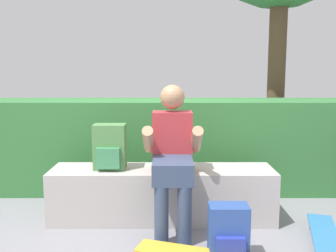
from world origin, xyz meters
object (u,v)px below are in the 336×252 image
bench_main (161,194)px  backpack_on_ground (227,233)px  skateboard_beside_bench (323,234)px  backpack_on_bench (108,148)px  person_skater (171,152)px

bench_main → backpack_on_ground: 0.91m
skateboard_beside_bench → bench_main: bearing=157.9°
backpack_on_bench → person_skater: bearing=-20.7°
person_skater → backpack_on_ground: 0.82m
bench_main → person_skater: bearing=-68.0°
bench_main → backpack_on_bench: (-0.47, -0.01, 0.43)m
bench_main → person_skater: 0.49m
backpack_on_ground → person_skater: bearing=125.5°
bench_main → backpack_on_ground: size_ratio=4.97×
person_skater → backpack_on_ground: bearing=-54.5°
bench_main → person_skater: (0.09, -0.22, 0.43)m
bench_main → backpack_on_bench: bearing=-178.8°
skateboard_beside_bench → backpack_on_bench: bearing=163.8°
bench_main → backpack_on_ground: bearing=-58.0°
person_skater → backpack_on_bench: (-0.55, 0.21, -0.00)m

